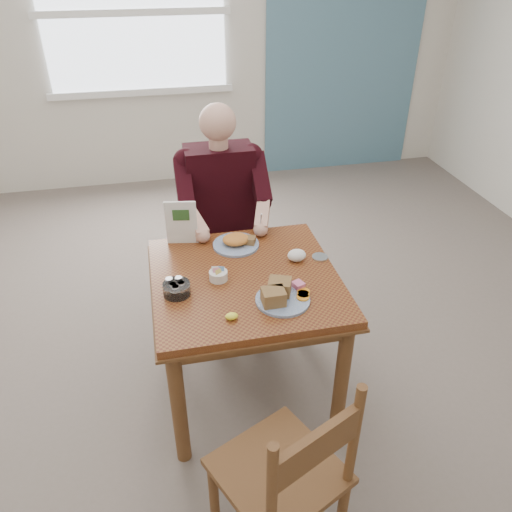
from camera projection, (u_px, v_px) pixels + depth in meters
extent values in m
plane|color=#665C53|center=(247.00, 385.00, 2.84)|extent=(6.00, 6.00, 0.00)
plane|color=silver|center=(181.00, 35.00, 4.56)|extent=(5.50, 0.00, 5.50)
cube|color=teal|center=(346.00, 30.00, 4.83)|extent=(1.60, 0.02, 2.80)
ellipsoid|color=#FFF835|center=(232.00, 316.00, 2.15)|extent=(0.06, 0.04, 0.03)
ellipsoid|color=white|center=(297.00, 255.00, 2.54)|extent=(0.11, 0.10, 0.06)
cylinder|color=silver|center=(320.00, 257.00, 2.57)|extent=(0.11, 0.11, 0.01)
cube|color=white|center=(133.00, 12.00, 4.35)|extent=(1.60, 0.02, 1.30)
cube|color=white|center=(143.00, 92.00, 4.71)|extent=(1.72, 0.04, 0.06)
cube|color=white|center=(133.00, 13.00, 4.34)|extent=(1.72, 0.04, 0.06)
cube|color=brown|center=(245.00, 280.00, 2.44)|extent=(0.90, 0.90, 0.04)
cube|color=brown|center=(245.00, 284.00, 2.46)|extent=(0.92, 0.92, 0.01)
cylinder|color=brown|center=(179.00, 407.00, 2.25)|extent=(0.07, 0.07, 0.71)
cylinder|color=brown|center=(342.00, 379.00, 2.39)|extent=(0.07, 0.07, 0.71)
cylinder|color=brown|center=(167.00, 303.00, 2.90)|extent=(0.07, 0.07, 0.71)
cylinder|color=brown|center=(296.00, 286.00, 3.04)|extent=(0.07, 0.07, 0.71)
cube|color=brown|center=(263.00, 344.00, 2.16)|extent=(0.80, 0.03, 0.08)
cube|color=brown|center=(232.00, 251.00, 2.80)|extent=(0.80, 0.03, 0.08)
cube|color=brown|center=(167.00, 301.00, 2.41)|extent=(0.03, 0.80, 0.08)
cube|color=brown|center=(320.00, 281.00, 2.55)|extent=(0.03, 0.80, 0.08)
cylinder|color=brown|center=(201.00, 298.00, 3.15)|extent=(0.04, 0.04, 0.45)
cylinder|color=brown|center=(256.00, 290.00, 3.22)|extent=(0.04, 0.04, 0.45)
cylinder|color=brown|center=(194.00, 267.00, 3.45)|extent=(0.04, 0.04, 0.45)
cylinder|color=brown|center=(245.00, 261.00, 3.51)|extent=(0.04, 0.04, 0.45)
cube|color=brown|center=(223.00, 248.00, 3.20)|extent=(0.42, 0.42, 0.03)
cylinder|color=brown|center=(190.00, 205.00, 3.19)|extent=(0.04, 0.04, 0.50)
cylinder|color=brown|center=(245.00, 200.00, 3.26)|extent=(0.04, 0.04, 0.50)
cube|color=brown|center=(217.00, 188.00, 3.17)|extent=(0.38, 0.03, 0.14)
cylinder|color=brown|center=(214.00, 499.00, 2.02)|extent=(0.05, 0.05, 0.45)
cylinder|color=brown|center=(283.00, 453.00, 2.20)|extent=(0.05, 0.05, 0.45)
cube|color=brown|center=(278.00, 471.00, 1.86)|extent=(0.56, 0.56, 0.03)
cylinder|color=brown|center=(272.00, 498.00, 1.52)|extent=(0.05, 0.05, 0.50)
cylinder|color=brown|center=(354.00, 438.00, 1.70)|extent=(0.05, 0.05, 0.50)
cube|color=brown|center=(317.00, 447.00, 1.56)|extent=(0.36, 0.19, 0.14)
cube|color=gray|center=(210.00, 249.00, 3.05)|extent=(0.13, 0.38, 0.12)
cube|color=gray|center=(242.00, 245.00, 3.08)|extent=(0.13, 0.38, 0.12)
cube|color=gray|center=(216.00, 306.00, 3.06)|extent=(0.10, 0.10, 0.48)
cube|color=gray|center=(248.00, 301.00, 3.10)|extent=(0.10, 0.10, 0.48)
cube|color=black|center=(220.00, 193.00, 3.03)|extent=(0.40, 0.22, 0.58)
sphere|color=black|center=(186.00, 161.00, 2.88)|extent=(0.15, 0.15, 0.15)
sphere|color=black|center=(250.00, 156.00, 2.94)|extent=(0.15, 0.15, 0.15)
cylinder|color=tan|center=(219.00, 145.00, 2.84)|extent=(0.11, 0.11, 0.08)
sphere|color=tan|center=(218.00, 122.00, 2.77)|extent=(0.21, 0.21, 0.21)
cube|color=black|center=(184.00, 185.00, 2.83)|extent=(0.09, 0.29, 0.27)
cube|color=black|center=(260.00, 179.00, 2.91)|extent=(0.09, 0.29, 0.27)
sphere|color=black|center=(187.00, 210.00, 2.79)|extent=(0.09, 0.09, 0.09)
sphere|color=black|center=(264.00, 203.00, 2.87)|extent=(0.09, 0.09, 0.09)
cube|color=tan|center=(195.00, 223.00, 2.74)|extent=(0.14, 0.23, 0.14)
cube|color=tan|center=(262.00, 216.00, 2.81)|extent=(0.14, 0.23, 0.14)
sphere|color=tan|center=(203.00, 236.00, 2.69)|extent=(0.08, 0.08, 0.08)
sphere|color=tan|center=(261.00, 229.00, 2.74)|extent=(0.08, 0.08, 0.08)
cylinder|color=silver|center=(261.00, 221.00, 2.72)|extent=(0.01, 0.05, 0.12)
cylinder|color=white|center=(283.00, 300.00, 2.26)|extent=(0.28, 0.28, 0.01)
cube|color=tan|center=(273.00, 297.00, 2.21)|extent=(0.10, 0.09, 0.07)
cube|color=tan|center=(280.00, 287.00, 2.28)|extent=(0.13, 0.12, 0.07)
cylinder|color=orange|center=(303.00, 297.00, 2.26)|extent=(0.07, 0.07, 0.01)
cylinder|color=orange|center=(303.00, 294.00, 2.28)|extent=(0.06, 0.06, 0.01)
cylinder|color=orange|center=(304.00, 292.00, 2.30)|extent=(0.07, 0.07, 0.01)
cube|color=pink|center=(298.00, 285.00, 2.33)|extent=(0.06, 0.06, 0.03)
cylinder|color=white|center=(236.00, 245.00, 2.67)|extent=(0.32, 0.32, 0.01)
ellipsoid|color=orange|center=(236.00, 239.00, 2.65)|extent=(0.18, 0.17, 0.05)
cube|color=tan|center=(247.00, 240.00, 2.66)|extent=(0.11, 0.09, 0.04)
cylinder|color=white|center=(218.00, 276.00, 2.40)|extent=(0.10, 0.10, 0.05)
cube|color=pink|center=(216.00, 270.00, 2.38)|extent=(0.03, 0.01, 0.02)
cube|color=#6699D8|center=(221.00, 269.00, 2.39)|extent=(0.03, 0.02, 0.02)
cube|color=#EAD159|center=(218.00, 272.00, 2.37)|extent=(0.03, 0.03, 0.02)
cube|color=white|center=(215.00, 269.00, 2.39)|extent=(0.03, 0.02, 0.02)
cylinder|color=white|center=(170.00, 286.00, 2.31)|extent=(0.03, 0.03, 0.06)
cylinder|color=silver|center=(169.00, 279.00, 2.29)|extent=(0.03, 0.03, 0.01)
cylinder|color=white|center=(179.00, 285.00, 2.32)|extent=(0.03, 0.03, 0.06)
cylinder|color=silver|center=(178.00, 278.00, 2.30)|extent=(0.03, 0.03, 0.01)
cylinder|color=white|center=(177.00, 289.00, 2.30)|extent=(0.16, 0.16, 0.06)
cylinder|color=white|center=(173.00, 285.00, 2.29)|extent=(0.04, 0.04, 0.02)
cylinder|color=white|center=(181.00, 284.00, 2.30)|extent=(0.04, 0.04, 0.02)
cylinder|color=white|center=(175.00, 288.00, 2.27)|extent=(0.04, 0.04, 0.02)
cube|color=white|center=(181.00, 223.00, 2.64)|extent=(0.17, 0.04, 0.24)
cube|color=#2D5926|center=(181.00, 215.00, 2.61)|extent=(0.09, 0.02, 0.06)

